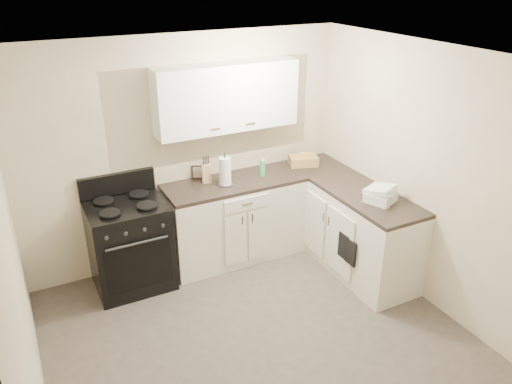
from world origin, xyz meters
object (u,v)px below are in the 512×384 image
knife_block (207,173)px  countertop_grill (381,197)px  stove (130,246)px  paper_towel (225,171)px  wicker_basket (303,161)px

knife_block → countertop_grill: knife_block is taller
stove → paper_towel: (1.08, -0.02, 0.63)m
knife_block → wicker_basket: knife_block is taller
paper_towel → stove: bearing=179.1°
knife_block → paper_towel: 0.22m
stove → knife_block: bearing=8.7°
stove → countertop_grill: bearing=-25.5°
paper_towel → wicker_basket: size_ratio=0.94×
stove → paper_towel: paper_towel is taller
paper_towel → countertop_grill: 1.63m
knife_block → stove: bearing=-154.5°
knife_block → paper_towel: size_ratio=0.68×
knife_block → wicker_basket: bearing=14.6°
stove → knife_block: 1.11m
countertop_grill → knife_block: bearing=115.3°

